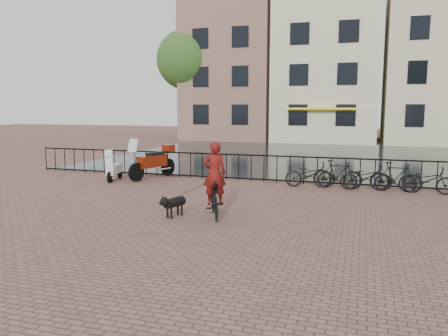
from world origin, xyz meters
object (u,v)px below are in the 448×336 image
(cyclist, at_px, (214,184))
(dog, at_px, (175,205))
(scooter, at_px, (115,164))
(motorcycle, at_px, (152,158))

(cyclist, distance_m, dog, 1.19)
(scooter, bearing_deg, cyclist, -49.22)
(cyclist, height_order, dog, cyclist)
(cyclist, bearing_deg, motorcycle, -73.44)
(dog, xyz_separation_m, scooter, (-4.52, 4.47, 0.34))
(scooter, bearing_deg, motorcycle, 23.92)
(cyclist, height_order, motorcycle, cyclist)
(motorcycle, bearing_deg, dog, -40.78)
(dog, distance_m, motorcycle, 6.32)
(cyclist, distance_m, motorcycle, 6.65)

